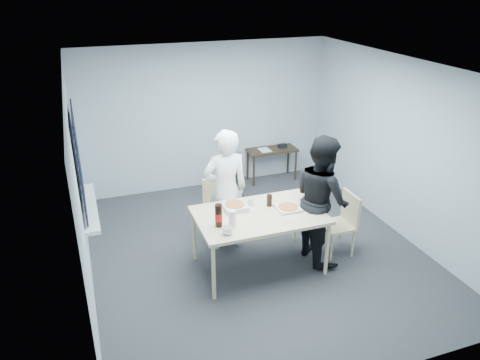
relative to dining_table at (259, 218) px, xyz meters
name	(u,v)px	position (x,y,z in m)	size (l,w,h in m)	color
room	(81,168)	(-2.09, 0.76, 0.70)	(5.00, 5.00, 5.00)	#2A2B30
dining_table	(259,218)	(0.00, 0.00, 0.00)	(1.65, 1.05, 0.80)	beige
chair_far	(218,204)	(-0.25, 1.00, -0.23)	(0.42, 0.42, 0.89)	beige
chair_right	(343,219)	(1.24, -0.04, -0.23)	(0.42, 0.42, 0.89)	beige
person_white	(226,191)	(-0.25, 0.65, 0.14)	(0.65, 0.42, 1.77)	white
person_black	(321,199)	(0.88, -0.03, 0.14)	(0.86, 0.47, 1.77)	black
side_table	(272,153)	(1.31, 2.64, -0.20)	(0.93, 0.41, 0.62)	#35221A
stool	(231,180)	(0.27, 1.96, -0.33)	(0.38, 0.38, 0.53)	black
backpack	(231,164)	(0.27, 1.95, -0.02)	(0.29, 0.22, 0.41)	#545863
pizza_box_a	(235,206)	(-0.25, 0.24, 0.10)	(0.31, 0.31, 0.08)	silver
pizza_box_b	(288,208)	(0.40, -0.01, 0.08)	(0.30, 0.30, 0.04)	silver
mug_a	(227,230)	(-0.55, -0.35, 0.11)	(0.12, 0.12, 0.10)	white
mug_b	(251,201)	(-0.01, 0.29, 0.11)	(0.10, 0.10, 0.09)	white
cola_glass	(269,200)	(0.21, 0.17, 0.14)	(0.07, 0.07, 0.16)	black
soda_bottle	(219,216)	(-0.59, -0.13, 0.20)	(0.09, 0.09, 0.29)	black
plastic_cups	(232,218)	(-0.43, -0.18, 0.16)	(0.09, 0.09, 0.21)	silver
rubber_band	(287,222)	(0.24, -0.34, 0.06)	(0.06, 0.06, 0.00)	red
papers	(265,150)	(1.16, 2.63, -0.12)	(0.20, 0.27, 0.00)	white
black_box	(282,146)	(1.53, 2.65, -0.09)	(0.15, 0.11, 0.06)	black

